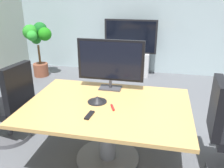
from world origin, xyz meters
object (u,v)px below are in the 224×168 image
at_px(office_chair_left, 12,110).
at_px(remote_control, 89,115).
at_px(wall_display_unit, 130,57).
at_px(conference_phone, 97,99).
at_px(potted_plant, 38,42).
at_px(conference_table, 107,119).
at_px(tv_monitor, 110,62).

xyz_separation_m(office_chair_left, remote_control, (1.21, -0.42, 0.29)).
relative_size(wall_display_unit, conference_phone, 5.95).
relative_size(wall_display_unit, potted_plant, 1.05).
bearing_deg(office_chair_left, conference_phone, 95.60).
bearing_deg(wall_display_unit, remote_control, -89.07).
distance_m(conference_table, conference_phone, 0.25).
height_order(tv_monitor, potted_plant, tv_monitor).
distance_m(office_chair_left, wall_display_unit, 3.20).
bearing_deg(wall_display_unit, tv_monitor, -87.65).
distance_m(wall_display_unit, conference_phone, 3.10).
height_order(wall_display_unit, conference_phone, wall_display_unit).
relative_size(tv_monitor, remote_control, 4.94).
relative_size(wall_display_unit, remote_control, 7.71).
relative_size(tv_monitor, potted_plant, 0.67).
height_order(office_chair_left, conference_phone, office_chair_left).
bearing_deg(tv_monitor, potted_plant, 135.33).
relative_size(potted_plant, remote_control, 7.33).
xyz_separation_m(potted_plant, conference_phone, (2.11, -2.57, -0.05)).
bearing_deg(office_chair_left, potted_plant, -150.02).
bearing_deg(conference_table, wall_display_unit, 93.21).
relative_size(office_chair_left, remote_control, 6.41).
distance_m(wall_display_unit, remote_control, 3.42).
bearing_deg(potted_plant, conference_table, -49.46).
xyz_separation_m(wall_display_unit, potted_plant, (-2.06, -0.50, 0.38)).
bearing_deg(potted_plant, conference_phone, -50.67).
xyz_separation_m(conference_table, conference_phone, (-0.13, 0.04, 0.21)).
relative_size(office_chair_left, conference_phone, 4.95).
xyz_separation_m(conference_table, remote_control, (-0.12, -0.29, 0.19)).
bearing_deg(conference_phone, wall_display_unit, 90.88).
bearing_deg(conference_table, remote_control, -112.53).
relative_size(office_chair_left, potted_plant, 0.87).
xyz_separation_m(conference_table, potted_plant, (-2.24, 2.61, 0.26)).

